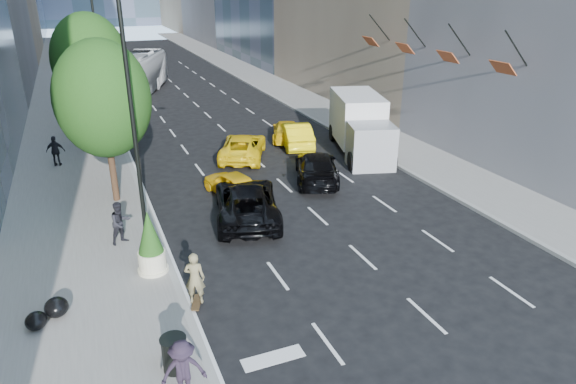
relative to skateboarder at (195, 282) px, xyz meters
name	(u,v)px	position (x,y,z in m)	size (l,w,h in m)	color
ground	(339,262)	(5.60, 0.67, -0.90)	(160.00, 160.00, 0.00)	black
sidewalk_left	(69,109)	(-3.40, 30.67, -0.83)	(6.00, 120.00, 0.15)	slate
sidewalk_right	(285,91)	(15.60, 30.67, -0.83)	(4.00, 120.00, 0.15)	slate
lamp_near	(136,102)	(-0.72, 4.67, 4.91)	(2.13, 0.22, 10.00)	black
lamp_far	(101,46)	(-0.72, 22.67, 4.91)	(2.13, 0.22, 10.00)	black
tree_near	(103,99)	(-1.60, 9.67, 4.07)	(4.20, 4.20, 7.46)	black
tree_mid	(90,60)	(-1.60, 19.67, 4.41)	(4.50, 4.50, 7.99)	black
tree_far	(83,48)	(-1.60, 32.67, 3.72)	(3.90, 3.90, 6.92)	black
traffic_signal	(89,42)	(-0.80, 40.67, 3.33)	(2.48, 0.53, 5.20)	black
facade_flags	(427,49)	(16.24, 10.67, 5.28)	(1.85, 13.30, 2.05)	black
skateboarder	(195,282)	(0.00, 0.00, 0.00)	(0.66, 0.43, 1.81)	olive
black_sedan_lincoln	(247,202)	(3.60, 5.67, -0.10)	(2.65, 5.75, 1.60)	black
black_sedan_mercedes	(316,167)	(8.42, 8.67, -0.14)	(2.12, 5.22, 1.52)	black
taxi_a	(232,184)	(3.75, 8.37, -0.27)	(1.49, 3.71, 1.27)	yellow
taxi_b	(295,134)	(9.80, 14.67, -0.13)	(1.64, 4.71, 1.55)	yellow
taxi_c	(243,147)	(5.99, 13.67, -0.19)	(2.37, 5.14, 1.43)	yellow
taxi_d	(286,130)	(9.80, 16.17, -0.27)	(1.77, 4.36, 1.27)	yellow
city_bus	(134,75)	(2.40, 34.48, 0.92)	(3.07, 13.11, 3.65)	white
box_truck	(360,125)	(12.89, 11.98, 0.83)	(4.46, 7.55, 3.41)	silver
pedestrian_a	(120,223)	(-1.78, 5.10, 0.12)	(0.85, 0.66, 1.74)	black
pedestrian_b	(56,151)	(-4.18, 15.98, 0.10)	(1.00, 0.42, 1.71)	black
pedestrian_c	(183,371)	(-1.21, -4.05, 0.12)	(1.12, 0.65, 1.74)	black
trash_can	(174,355)	(-1.24, -2.89, -0.27)	(0.65, 0.65, 0.97)	black
planter_shrub	(150,243)	(-1.00, 2.47, 0.37)	(0.98, 0.98, 2.35)	beige
garbage_bags	(48,313)	(-4.40, 0.72, -0.46)	(1.25, 1.20, 0.62)	black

